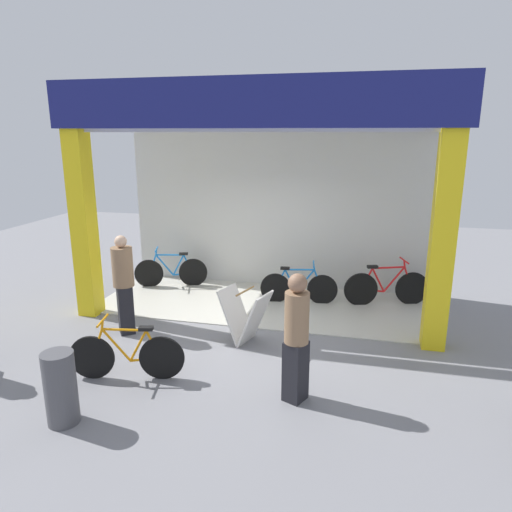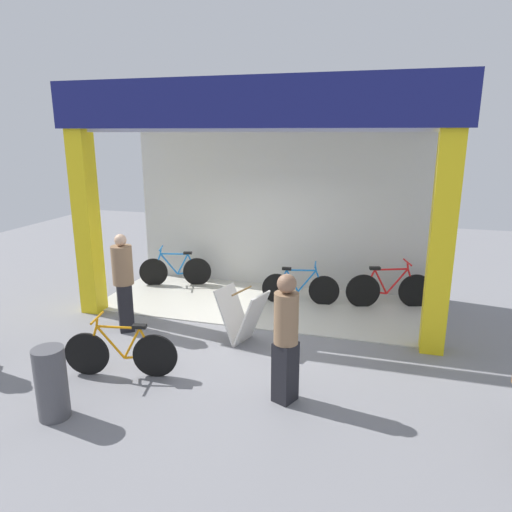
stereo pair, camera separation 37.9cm
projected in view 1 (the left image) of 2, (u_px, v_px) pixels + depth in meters
ground_plane at (248, 328)px, 8.22m from camera, size 20.90×20.90×0.00m
shop_facade at (265, 191)px, 8.95m from camera, size 6.65×2.82×4.15m
bicycle_inside_0 at (298, 287)px, 9.34m from camera, size 1.53×0.42×0.84m
bicycle_inside_1 at (386, 287)px, 9.23m from camera, size 1.64×0.58×0.93m
bicycle_inside_2 at (171, 271)px, 10.35m from camera, size 1.52×0.57×0.87m
bicycle_parked_0 at (127, 355)px, 6.47m from camera, size 1.57×0.48×0.88m
sandwich_board_sign at (245, 316)px, 7.57m from camera, size 0.88×0.73×0.90m
pedestrian_0 at (124, 283)px, 7.85m from camera, size 0.49×0.49×1.70m
pedestrian_2 at (296, 337)px, 5.82m from camera, size 0.40×0.40×1.69m
trash_bin at (61, 388)px, 5.45m from camera, size 0.37×0.37×0.90m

